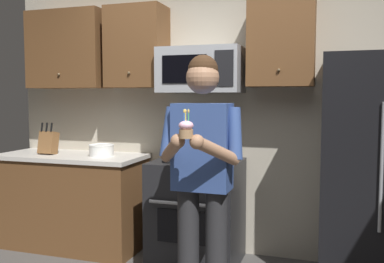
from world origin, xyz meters
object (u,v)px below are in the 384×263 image
microwave (201,70)px  knife_block (48,143)px  bowl_large_white (101,150)px  refrigerator (382,173)px  person (202,170)px  oven_range (197,212)px  cupcake (186,129)px

microwave → knife_block: bearing=-174.4°
knife_block → bowl_large_white: 0.57m
refrigerator → person: refrigerator is taller
oven_range → microwave: size_ratio=1.26×
refrigerator → knife_block: size_ratio=5.63×
knife_block → person: 2.00m
oven_range → microwave: microwave is taller
microwave → cupcake: 1.39m
oven_range → knife_block: bearing=-178.9°
refrigerator → cupcake: 1.70m
oven_range → cupcake: bearing=-75.8°
refrigerator → person: 1.45m
knife_block → refrigerator: bearing=-0.2°
refrigerator → bowl_large_white: 2.46m
oven_range → refrigerator: refrigerator is taller
bowl_large_white → person: bearing=-34.2°
oven_range → person: person is taller
microwave → person: (0.30, -0.96, -0.72)m
knife_block → cupcake: bearing=-32.1°
oven_range → knife_block: knife_block is taller
microwave → oven_range: bearing=-90.0°
oven_range → person: bearing=-70.6°
oven_range → refrigerator: 1.56m
refrigerator → bowl_large_white: size_ratio=7.53×
bowl_large_white → person: (1.26, -0.85, 0.02)m
knife_block → cupcake: cupcake is taller
refrigerator → cupcake: refrigerator is taller
oven_range → knife_block: 1.63m
cupcake → oven_range: bearing=104.2°
bowl_large_white → cupcake: 1.75m
knife_block → person: bearing=-24.0°
oven_range → cupcake: 1.47m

